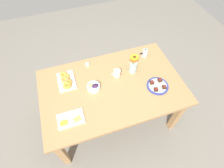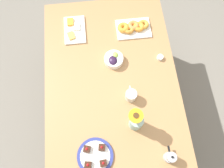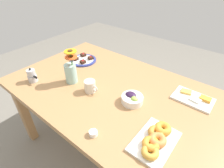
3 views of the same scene
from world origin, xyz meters
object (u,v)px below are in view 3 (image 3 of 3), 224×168
Objects in this scene: coffee_mug at (90,86)px; flower_vase at (71,71)px; dining_table at (112,97)px; croissant_platter at (156,139)px; grape_bowl at (132,99)px; jam_cup_honey at (93,133)px; dessert_plate at (83,60)px; cheese_platter at (193,98)px; moka_pot at (32,76)px.

flower_vase is at bearing -179.38° from coffee_mug.
dining_table is 5.61× the size of croissant_platter.
coffee_mug reaches higher than dining_table.
coffee_mug is at bearing -129.11° from dining_table.
croissant_platter is at bearing -34.76° from grape_bowl.
grape_bowl is 0.36m from jam_cup_honey.
grape_bowl is at bearing 87.85° from jam_cup_honey.
grape_bowl is at bearing -16.24° from dessert_plate.
jam_cup_honey is (0.29, -0.27, -0.03)m from coffee_mug.
grape_bowl reaches higher than dining_table.
coffee_mug is 0.20m from flower_vase.
flower_vase is at bearing -57.81° from dessert_plate.
croissant_platter is 1.08× the size of flower_vase.
coffee_mug is at bearing -148.47° from cheese_platter.
jam_cup_honey is (-0.33, -0.65, 0.01)m from cheese_platter.
moka_pot is at bearing 173.91° from jam_cup_honey.
dining_table is at bearing 22.99° from flower_vase.
jam_cup_honey is at bearing -6.09° from moka_pot.
coffee_mug is at bearing 0.62° from flower_vase.
flower_vase reaches higher than dessert_plate.
dining_table is 33.33× the size of jam_cup_honey.
grape_bowl is at bearing 10.47° from flower_vase.
flower_vase is at bearing 151.15° from jam_cup_honey.
dessert_plate is at bearing 140.14° from jam_cup_honey.
dining_table is at bearing 50.89° from coffee_mug.
dessert_plate is (-0.69, 0.20, -0.02)m from grape_bowl.
dessert_plate is at bearing 142.81° from coffee_mug.
grape_bowl reaches higher than cheese_platter.
dining_table is 0.52m from dessert_plate.
moka_pot reaches higher than dining_table.
coffee_mug reaches higher than jam_cup_honey.
dessert_plate reaches higher than cheese_platter.
jam_cup_honey is 0.88m from dessert_plate.
dessert_plate is at bearing 82.88° from moka_pot.
dessert_plate is (-0.38, 0.29, -0.03)m from coffee_mug.
moka_pot is (-0.75, -0.28, 0.02)m from grape_bowl.
dining_table is at bearing 115.35° from jam_cup_honey.
dessert_plate reaches higher than croissant_platter.
croissant_platter reaches higher than jam_cup_honey.
dessert_plate reaches higher than jam_cup_honey.
dining_table is 10.97× the size of grape_bowl.
coffee_mug is 0.59m from croissant_platter.
croissant_platter reaches higher than cheese_platter.
cheese_platter is at bearing 85.04° from croissant_platter.
dessert_plate is 2.04× the size of moka_pot.
grape_bowl is 0.80m from moka_pot.
dining_table is 0.21m from coffee_mug.
cheese_platter is (0.62, 0.38, -0.04)m from coffee_mug.
jam_cup_honey is 0.40× the size of moka_pot.
grape_bowl is at bearing 145.24° from croissant_platter.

